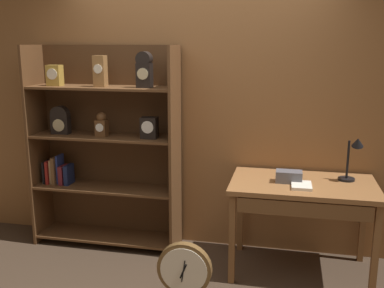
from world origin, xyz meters
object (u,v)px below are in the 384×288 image
at_px(bookshelf, 104,146).
at_px(toolbox_small, 289,177).
at_px(round_clock_large, 184,271).
at_px(open_repair_manual, 301,186).
at_px(desk_lamp, 353,156).
at_px(workbench, 303,194).

distance_m(bookshelf, toolbox_small, 1.77).
bearing_deg(toolbox_small, round_clock_large, -140.49).
relative_size(bookshelf, open_repair_manual, 8.78).
distance_m(desk_lamp, open_repair_manual, 0.52).
relative_size(open_repair_manual, round_clock_large, 0.47).
bearing_deg(workbench, toolbox_small, 177.27).
height_order(bookshelf, toolbox_small, bookshelf).
bearing_deg(desk_lamp, workbench, -160.38).
distance_m(toolbox_small, round_clock_large, 1.16).
relative_size(workbench, round_clock_large, 2.57).
height_order(toolbox_small, round_clock_large, toolbox_small).
distance_m(desk_lamp, round_clock_large, 1.67).
bearing_deg(desk_lamp, round_clock_large, -149.18).
xyz_separation_m(workbench, open_repair_manual, (-0.02, -0.10, 0.11)).
height_order(workbench, round_clock_large, workbench).
distance_m(desk_lamp, toolbox_small, 0.56).
distance_m(workbench, desk_lamp, 0.52).
relative_size(toolbox_small, open_repair_manual, 0.98).
bearing_deg(round_clock_large, bookshelf, 139.33).
xyz_separation_m(bookshelf, open_repair_manual, (1.85, -0.34, -0.16)).
xyz_separation_m(desk_lamp, toolbox_small, (-0.51, -0.13, -0.17)).
bearing_deg(toolbox_small, workbench, -2.73).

